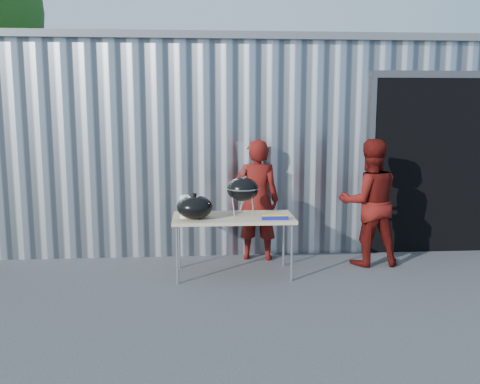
{
  "coord_description": "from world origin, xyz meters",
  "views": [
    {
      "loc": [
        -0.38,
        -5.7,
        2.09
      ],
      "look_at": [
        0.13,
        0.85,
        1.05
      ],
      "focal_mm": 40.0,
      "sensor_mm": 36.0,
      "label": 1
    }
  ],
  "objects": [
    {
      "name": "foil_box",
      "position": [
        0.53,
        0.56,
        0.78
      ],
      "size": [
        0.32,
        0.05,
        0.06
      ],
      "color": "#161693",
      "rests_on": "folding_table"
    },
    {
      "name": "building",
      "position": [
        0.92,
        4.59,
        1.54
      ],
      "size": [
        8.2,
        6.2,
        3.1
      ],
      "color": "silver",
      "rests_on": "ground"
    },
    {
      "name": "person_cook",
      "position": [
        0.41,
        1.49,
        0.83
      ],
      "size": [
        0.67,
        0.5,
        1.67
      ],
      "primitive_type": "imported",
      "rotation": [
        0.0,
        0.0,
        2.97
      ],
      "color": "#540E0B",
      "rests_on": "ground"
    },
    {
      "name": "kettle_grill",
      "position": [
        0.16,
        0.88,
        1.18
      ],
      "size": [
        0.41,
        0.41,
        0.93
      ],
      "color": "black",
      "rests_on": "folding_table"
    },
    {
      "name": "paper_towels",
      "position": [
        -0.56,
        0.76,
        0.89
      ],
      "size": [
        0.12,
        0.12,
        0.28
      ],
      "primitive_type": "cylinder",
      "color": "white",
      "rests_on": "folding_table"
    },
    {
      "name": "white_tub",
      "position": [
        -0.51,
        1.05,
        0.8
      ],
      "size": [
        0.2,
        0.15,
        0.1
      ],
      "primitive_type": "cube",
      "color": "white",
      "rests_on": "folding_table"
    },
    {
      "name": "person_bystander",
      "position": [
        1.87,
        1.13,
        0.84
      ],
      "size": [
        0.84,
        0.66,
        1.69
      ],
      "primitive_type": "imported",
      "rotation": [
        0.0,
        0.0,
        3.17
      ],
      "color": "#540E0B",
      "rests_on": "ground"
    },
    {
      "name": "grill_lid",
      "position": [
        -0.44,
        0.71,
        0.89
      ],
      "size": [
        0.44,
        0.44,
        0.32
      ],
      "color": "black",
      "rests_on": "folding_table"
    },
    {
      "name": "folding_table",
      "position": [
        0.04,
        0.81,
        0.71
      ],
      "size": [
        1.5,
        0.75,
        0.75
      ],
      "color": "tan",
      "rests_on": "ground"
    },
    {
      "name": "ground",
      "position": [
        0.0,
        0.0,
        0.0
      ],
      "size": [
        80.0,
        80.0,
        0.0
      ],
      "primitive_type": "plane",
      "color": "#3C3C3F"
    }
  ]
}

